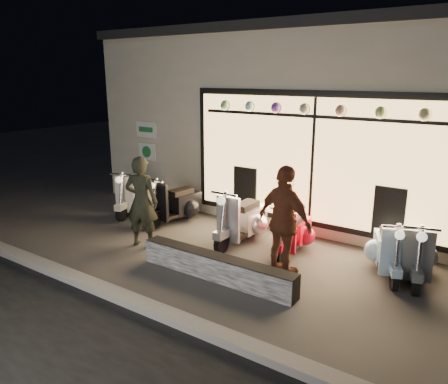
{
  "coord_description": "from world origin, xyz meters",
  "views": [
    {
      "loc": [
        4.04,
        -5.85,
        3.16
      ],
      "look_at": [
        -0.36,
        0.6,
        1.05
      ],
      "focal_mm": 35.0,
      "sensor_mm": 36.0,
      "label": 1
    }
  ],
  "objects_px": {
    "graffiti_barrier": "(216,267)",
    "scooter_red": "(294,231)",
    "man": "(142,202)",
    "woman": "(285,222)",
    "scooter_silver": "(244,219)"
  },
  "relations": [
    {
      "from": "graffiti_barrier",
      "to": "scooter_silver",
      "type": "distance_m",
      "value": 1.79
    },
    {
      "from": "scooter_red",
      "to": "woman",
      "type": "height_order",
      "value": "woman"
    },
    {
      "from": "scooter_silver",
      "to": "woman",
      "type": "xyz_separation_m",
      "value": [
        1.33,
        -0.95,
        0.48
      ]
    },
    {
      "from": "graffiti_barrier",
      "to": "scooter_red",
      "type": "height_order",
      "value": "scooter_red"
    },
    {
      "from": "scooter_silver",
      "to": "graffiti_barrier",
      "type": "bearing_deg",
      "value": -72.26
    },
    {
      "from": "man",
      "to": "woman",
      "type": "distance_m",
      "value": 2.79
    },
    {
      "from": "graffiti_barrier",
      "to": "scooter_red",
      "type": "distance_m",
      "value": 1.85
    },
    {
      "from": "man",
      "to": "woman",
      "type": "relative_size",
      "value": 0.95
    },
    {
      "from": "scooter_red",
      "to": "man",
      "type": "bearing_deg",
      "value": -156.03
    },
    {
      "from": "woman",
      "to": "graffiti_barrier",
      "type": "bearing_deg",
      "value": 59.19
    },
    {
      "from": "scooter_silver",
      "to": "woman",
      "type": "bearing_deg",
      "value": -35.11
    },
    {
      "from": "scooter_red",
      "to": "man",
      "type": "xyz_separation_m",
      "value": [
        -2.46,
        -1.41,
        0.49
      ]
    },
    {
      "from": "graffiti_barrier",
      "to": "scooter_silver",
      "type": "bearing_deg",
      "value": 107.32
    },
    {
      "from": "scooter_red",
      "to": "man",
      "type": "relative_size",
      "value": 0.75
    },
    {
      "from": "scooter_silver",
      "to": "scooter_red",
      "type": "height_order",
      "value": "scooter_silver"
    }
  ]
}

